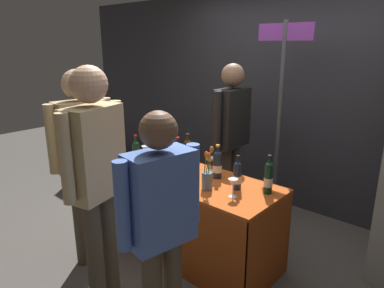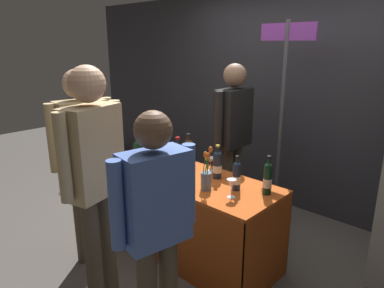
% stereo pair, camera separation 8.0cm
% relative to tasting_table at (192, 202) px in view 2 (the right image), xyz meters
% --- Properties ---
extents(ground_plane, '(12.00, 12.00, 0.00)m').
position_rel_tasting_table_xyz_m(ground_plane, '(0.00, 0.00, -0.52)').
color(ground_plane, '#514C47').
extents(back_partition, '(6.94, 0.12, 2.50)m').
position_rel_tasting_table_xyz_m(back_partition, '(0.00, 1.61, 0.73)').
color(back_partition, '#2D2D33').
rests_on(back_partition, ground_plane).
extents(tasting_table, '(1.59, 0.66, 0.77)m').
position_rel_tasting_table_xyz_m(tasting_table, '(0.00, 0.00, 0.00)').
color(tasting_table, '#B74C19').
rests_on(tasting_table, ground_plane).
extents(featured_wine_bottle, '(0.07, 0.07, 0.31)m').
position_rel_tasting_table_xyz_m(featured_wine_bottle, '(0.67, 0.13, 0.38)').
color(featured_wine_bottle, black).
rests_on(featured_wine_bottle, tasting_table).
extents(display_bottle_0, '(0.07, 0.07, 0.28)m').
position_rel_tasting_table_xyz_m(display_bottle_0, '(0.45, 0.04, 0.36)').
color(display_bottle_0, '#192333').
rests_on(display_bottle_0, tasting_table).
extents(display_bottle_1, '(0.08, 0.08, 0.33)m').
position_rel_tasting_table_xyz_m(display_bottle_1, '(-0.17, 0.00, 0.39)').
color(display_bottle_1, '#192333').
rests_on(display_bottle_1, tasting_table).
extents(display_bottle_2, '(0.08, 0.08, 0.30)m').
position_rel_tasting_table_xyz_m(display_bottle_2, '(-0.17, -0.14, 0.37)').
color(display_bottle_2, black).
rests_on(display_bottle_2, tasting_table).
extents(display_bottle_3, '(0.08, 0.08, 0.30)m').
position_rel_tasting_table_xyz_m(display_bottle_3, '(0.18, 0.13, 0.37)').
color(display_bottle_3, '#192333').
rests_on(display_bottle_3, tasting_table).
extents(display_bottle_4, '(0.08, 0.08, 0.34)m').
position_rel_tasting_table_xyz_m(display_bottle_4, '(-0.15, 0.12, 0.39)').
color(display_bottle_4, '#38230F').
rests_on(display_bottle_4, tasting_table).
extents(display_bottle_5, '(0.07, 0.07, 0.32)m').
position_rel_tasting_table_xyz_m(display_bottle_5, '(-0.55, -0.16, 0.38)').
color(display_bottle_5, black).
rests_on(display_bottle_5, tasting_table).
extents(wine_glass_near_vendor, '(0.07, 0.07, 0.15)m').
position_rel_tasting_table_xyz_m(wine_glass_near_vendor, '(0.51, -0.11, 0.35)').
color(wine_glass_near_vendor, silver).
rests_on(wine_glass_near_vendor, tasting_table).
extents(wine_glass_mid, '(0.08, 0.08, 0.14)m').
position_rel_tasting_table_xyz_m(wine_glass_mid, '(-0.66, 0.04, 0.35)').
color(wine_glass_mid, silver).
rests_on(wine_glass_mid, tasting_table).
extents(wine_glass_near_taster, '(0.08, 0.08, 0.13)m').
position_rel_tasting_table_xyz_m(wine_glass_near_taster, '(0.02, 0.23, 0.34)').
color(wine_glass_near_taster, silver).
rests_on(wine_glass_near_taster, tasting_table).
extents(flower_vase, '(0.09, 0.09, 0.36)m').
position_rel_tasting_table_xyz_m(flower_vase, '(0.27, -0.12, 0.36)').
color(flower_vase, slate).
rests_on(flower_vase, tasting_table).
extents(brochure_stand, '(0.17, 0.10, 0.17)m').
position_rel_tasting_table_xyz_m(brochure_stand, '(-0.44, 0.13, 0.33)').
color(brochure_stand, silver).
rests_on(brochure_stand, tasting_table).
extents(vendor_presenter, '(0.23, 0.58, 1.70)m').
position_rel_tasting_table_xyz_m(vendor_presenter, '(-0.14, 0.78, 0.50)').
color(vendor_presenter, '#4C4233').
rests_on(vendor_presenter, ground_plane).
extents(taster_foreground_right, '(0.30, 0.56, 1.77)m').
position_rel_tasting_table_xyz_m(taster_foreground_right, '(-0.07, -0.91, 0.55)').
color(taster_foreground_right, '#4C4233').
rests_on(taster_foreground_right, ground_plane).
extents(taster_foreground_left, '(0.27, 0.55, 1.55)m').
position_rel_tasting_table_xyz_m(taster_foreground_left, '(0.55, -0.90, 0.40)').
color(taster_foreground_left, '#4C4233').
rests_on(taster_foreground_left, ground_plane).
extents(taster_foreground_centre, '(0.26, 0.56, 1.70)m').
position_rel_tasting_table_xyz_m(taster_foreground_centre, '(-0.63, -0.67, 0.50)').
color(taster_foreground_centre, '#4C4233').
rests_on(taster_foreground_centre, ground_plane).
extents(booth_signpost, '(0.56, 0.04, 2.11)m').
position_rel_tasting_table_xyz_m(booth_signpost, '(0.28, 1.01, 0.78)').
color(booth_signpost, '#47474C').
rests_on(booth_signpost, ground_plane).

